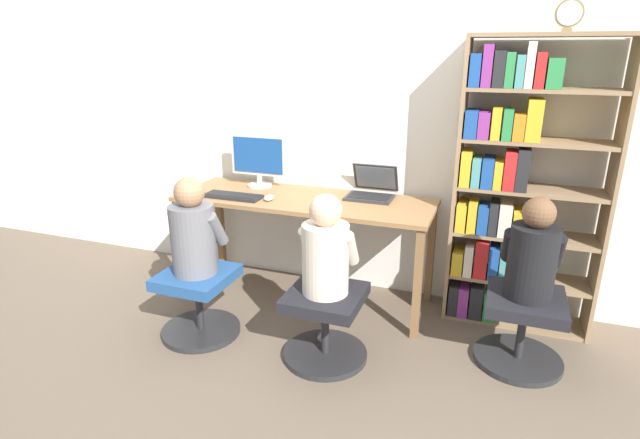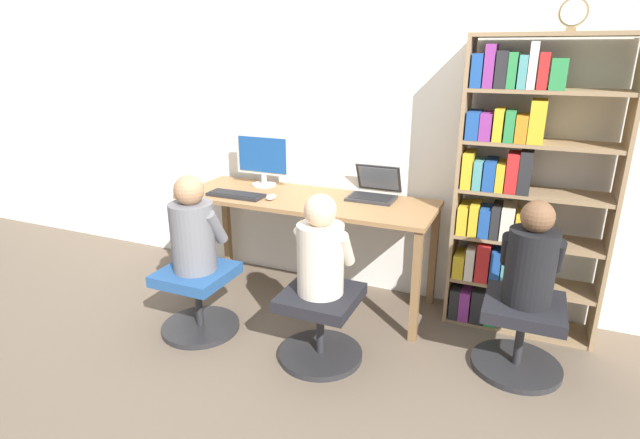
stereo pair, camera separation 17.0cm
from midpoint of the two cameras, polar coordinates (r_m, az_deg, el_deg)
ground_plane at (r=3.56m, az=-5.02°, el=-11.01°), size 14.00×14.00×0.00m
wall_back at (r=3.76m, az=-1.02°, el=11.67°), size 10.00×0.05×2.60m
desk at (r=3.55m, az=-3.18°, el=1.16°), size 1.82×0.63×0.78m
desktop_monitor at (r=3.82m, az=-8.31°, el=6.74°), size 0.45×0.19×0.39m
laptop at (r=3.54m, az=4.54°, el=3.31°), size 0.32×0.33×0.22m
keyboard at (r=3.59m, az=-11.24°, el=2.65°), size 0.41×0.15×0.03m
computer_mouse_by_keyboard at (r=3.48m, az=-7.21°, el=2.46°), size 0.06×0.10×0.04m
office_chair_left at (r=3.37m, az=-15.13°, el=-8.85°), size 0.51×0.51×0.44m
office_chair_right at (r=3.01m, az=-1.04°, el=-11.59°), size 0.51×0.51×0.44m
person_at_monitor at (r=3.18m, az=-15.79°, el=-1.37°), size 0.34×0.30×0.62m
person_at_laptop at (r=2.82m, az=-1.07°, el=-3.57°), size 0.33×0.28×0.59m
bookshelf at (r=3.36m, az=19.54°, el=3.18°), size 0.92×0.30×1.86m
desk_clock at (r=3.20m, az=25.16°, el=20.47°), size 0.15×0.03×0.17m
office_chair_side at (r=3.16m, az=20.67°, el=-11.34°), size 0.51×0.51×0.44m
person_near_shelf at (r=2.98m, az=21.66°, el=-3.73°), size 0.32×0.28×0.59m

